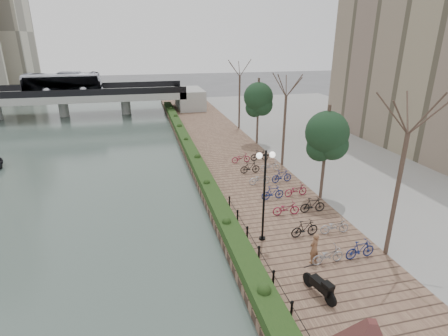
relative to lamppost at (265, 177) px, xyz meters
name	(u,v)px	position (x,y,z in m)	size (l,w,h in m)	color
ground	(250,315)	(-2.20, -4.76, -4.20)	(220.00, 220.00, 0.00)	#59595B
river_water	(28,158)	(-17.20, 20.24, -4.19)	(30.00, 130.00, 0.02)	#405047
promenade	(234,165)	(1.80, 12.74, -3.95)	(8.00, 75.00, 0.50)	brown
inland_pavement	(388,153)	(17.80, 12.74, -3.95)	(24.00, 75.00, 0.50)	gray
hedge	(192,154)	(-1.60, 15.24, -3.40)	(1.10, 56.00, 0.60)	#173212
chain_fence	(266,265)	(-0.80, -2.76, -3.35)	(0.10, 14.10, 0.70)	black
lamppost	(265,177)	(0.00, 0.00, 0.00)	(1.02, 0.32, 5.16)	black
motorcycle	(319,285)	(0.86, -4.86, -3.16)	(0.54, 1.72, 1.07)	black
pedestrian	(314,248)	(1.75, -2.61, -2.89)	(0.59, 0.39, 1.62)	brown
bicycle_parking	(284,191)	(3.29, 4.85, -3.22)	(2.40, 17.32, 1.00)	#9B9A9F
street_trees	(301,140)	(5.80, 7.92, -0.51)	(3.20, 37.12, 6.80)	#372721
bridge	(62,94)	(-17.11, 40.24, -0.82)	(36.00, 10.77, 6.50)	#A9A9A4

